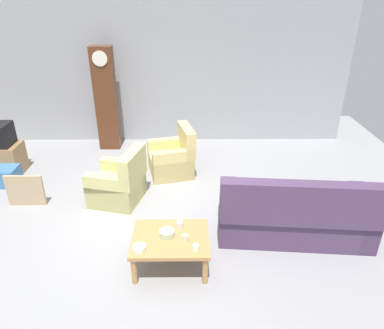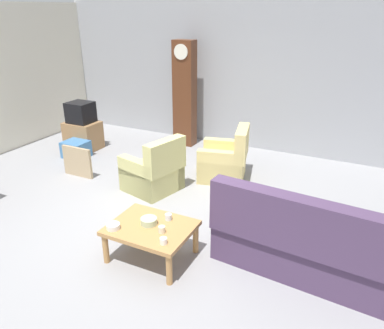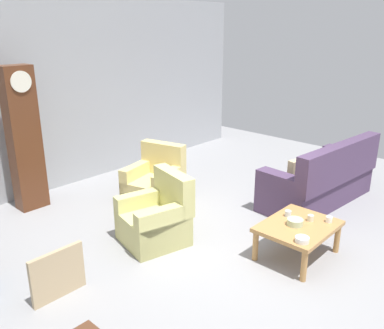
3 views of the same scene
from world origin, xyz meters
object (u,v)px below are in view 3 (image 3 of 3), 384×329
at_px(coffee_table_wood, 298,229).
at_px(framed_picture_leaning, 58,274).
at_px(couch_floral, 320,181).
at_px(cup_white_porcelain, 329,219).
at_px(cup_blue_rimmed, 288,213).
at_px(grandfather_clock, 24,139).
at_px(bowl_white_stacked, 302,240).
at_px(armchair_olive_far, 155,184).
at_px(cup_cream_tall, 311,218).
at_px(armchair_olive_near, 156,220).
at_px(bowl_shallow_green, 295,222).

xyz_separation_m(coffee_table_wood, framed_picture_leaning, (-2.42, 1.42, -0.10)).
distance_m(coffee_table_wood, framed_picture_leaning, 2.81).
bearing_deg(couch_floral, cup_white_porcelain, -150.44).
bearing_deg(cup_blue_rimmed, grandfather_clock, 114.59).
xyz_separation_m(cup_blue_rimmed, bowl_white_stacked, (-0.47, -0.45, -0.01)).
bearing_deg(bowl_white_stacked, armchair_olive_far, 84.06).
distance_m(grandfather_clock, cup_white_porcelain, 4.46).
xyz_separation_m(framed_picture_leaning, cup_cream_tall, (2.61, -1.48, 0.20)).
height_order(armchair_olive_far, cup_blue_rimmed, armchair_olive_far).
height_order(armchair_olive_near, cup_blue_rimmed, armchair_olive_near).
height_order(framed_picture_leaning, cup_white_porcelain, framed_picture_leaning).
relative_size(coffee_table_wood, bowl_shallow_green, 4.95).
bearing_deg(cup_blue_rimmed, armchair_olive_near, 127.83).
distance_m(armchair_olive_near, cup_white_porcelain, 2.18).
bearing_deg(bowl_white_stacked, grandfather_clock, 106.14).
height_order(grandfather_clock, cup_blue_rimmed, grandfather_clock).
distance_m(armchair_olive_far, cup_cream_tall, 2.59).
distance_m(framed_picture_leaning, bowl_shallow_green, 2.76).
height_order(coffee_table_wood, cup_white_porcelain, cup_white_porcelain).
distance_m(armchair_olive_far, cup_blue_rimmed, 2.31).
distance_m(coffee_table_wood, cup_white_porcelain, 0.40).
distance_m(couch_floral, armchair_olive_far, 2.65).
bearing_deg(armchair_olive_near, armchair_olive_far, 48.59).
relative_size(framed_picture_leaning, cup_blue_rimmed, 7.49).
bearing_deg(armchair_olive_near, couch_floral, -20.66).
relative_size(armchair_olive_far, grandfather_clock, 0.43).
bearing_deg(cup_white_porcelain, cup_cream_tall, 125.29).
xyz_separation_m(armchair_olive_near, cup_cream_tall, (1.11, -1.61, 0.16)).
xyz_separation_m(armchair_olive_far, cup_white_porcelain, (0.38, -2.75, 0.16)).
bearing_deg(bowl_white_stacked, cup_white_porcelain, -0.08).
bearing_deg(cup_cream_tall, bowl_white_stacked, -161.64).
bearing_deg(bowl_white_stacked, coffee_table_wood, 33.70).
bearing_deg(grandfather_clock, cup_blue_rimmed, -65.41).
bearing_deg(armchair_olive_far, framed_picture_leaning, -155.12).
bearing_deg(couch_floral, armchair_olive_far, 132.30).
distance_m(coffee_table_wood, bowl_shallow_green, 0.11).
xyz_separation_m(grandfather_clock, bowl_white_stacked, (1.16, -4.02, -0.64)).
distance_m(cup_blue_rimmed, bowl_shallow_green, 0.24).
xyz_separation_m(cup_white_porcelain, bowl_shallow_green, (-0.35, 0.27, 0.00)).
bearing_deg(armchair_olive_near, cup_white_porcelain, -55.37).
distance_m(armchair_olive_near, armchair_olive_far, 1.29).
relative_size(armchair_olive_near, bowl_white_stacked, 6.05).
bearing_deg(cup_cream_tall, cup_blue_rimmed, 104.57).
bearing_deg(bowl_white_stacked, armchair_olive_near, 107.57).
bearing_deg(cup_white_porcelain, cup_blue_rimmed, 113.65).
bearing_deg(framed_picture_leaning, cup_white_porcelain, -31.28).
relative_size(grandfather_clock, cup_white_porcelain, 27.51).
xyz_separation_m(cup_cream_tall, bowl_shallow_green, (-0.23, 0.09, -0.00)).
height_order(framed_picture_leaning, bowl_shallow_green, framed_picture_leaning).
bearing_deg(cup_blue_rimmed, bowl_shallow_green, -129.68).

